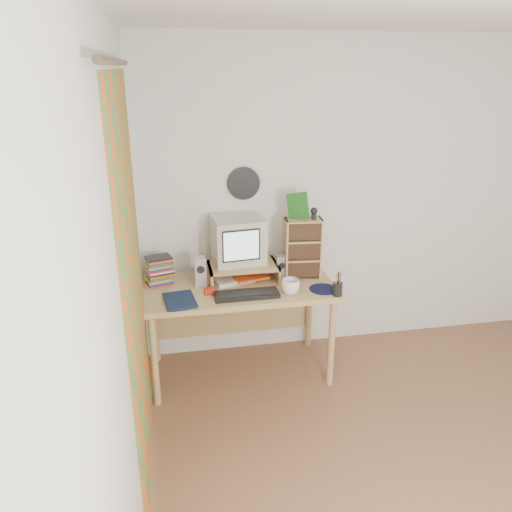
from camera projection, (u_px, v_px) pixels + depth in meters
name	position (u px, v px, depth m)	size (l,w,h in m)	color
floor	(454.00, 488.00, 2.86)	(3.50, 3.50, 0.00)	brown
back_wall	(357.00, 200.00, 4.02)	(3.50, 3.50, 0.00)	white
left_wall	(119.00, 321.00, 2.11)	(3.50, 3.50, 0.00)	white
curtain	(135.00, 294.00, 2.59)	(2.20, 2.20, 0.00)	#D55E1E
wall_disc	(244.00, 183.00, 3.78)	(0.25, 0.25, 0.02)	black
desk	(238.00, 298.00, 3.79)	(1.40, 0.70, 0.75)	#D9B675
monitor_riser	(243.00, 268.00, 3.75)	(0.52, 0.30, 0.12)	tan
crt_monitor	(238.00, 241.00, 3.72)	(0.36, 0.36, 0.34)	beige
speaker_left	(200.00, 272.00, 3.63)	(0.08, 0.08, 0.22)	#AFB0B4
speaker_right	(281.00, 267.00, 3.77)	(0.07, 0.07, 0.18)	#AFB0B4
keyboard	(247.00, 295.00, 3.49)	(0.45, 0.15, 0.03)	black
dvd_stack	(159.00, 268.00, 3.66)	(0.18, 0.13, 0.25)	brown
cd_rack	(303.00, 248.00, 3.75)	(0.28, 0.15, 0.46)	tan
mug	(290.00, 287.00, 3.53)	(0.13, 0.13, 0.11)	white
diary	(165.00, 301.00, 3.38)	(0.25, 0.19, 0.05)	#111F3E
mousepad	(323.00, 289.00, 3.61)	(0.21, 0.21, 0.00)	black
pen_cup	(338.00, 287.00, 3.49)	(0.07, 0.07, 0.14)	black
papers	(239.00, 278.00, 3.76)	(0.28, 0.21, 0.04)	silver
red_box	(210.00, 291.00, 3.53)	(0.08, 0.05, 0.04)	red
game_box	(298.00, 206.00, 3.64)	(0.15, 0.03, 0.19)	#195719
webcam	(314.00, 213.00, 3.65)	(0.05, 0.05, 0.09)	black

